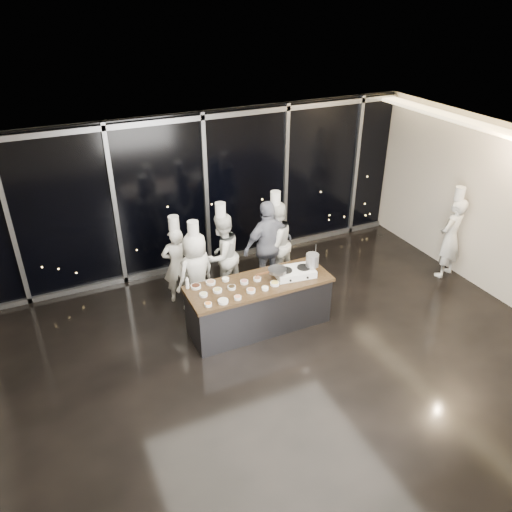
{
  "coord_description": "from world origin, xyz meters",
  "views": [
    {
      "loc": [
        -3.04,
        -5.49,
        5.31
      ],
      "look_at": [
        0.08,
        1.2,
        1.24
      ],
      "focal_mm": 35.0,
      "sensor_mm": 36.0,
      "label": 1
    }
  ],
  "objects": [
    {
      "name": "frying_pan",
      "position": [
        0.32,
        0.88,
        1.07
      ],
      "size": [
        0.57,
        0.36,
        0.05
      ],
      "rotation": [
        0.0,
        0.0,
        -0.13
      ],
      "color": "slate",
      "rests_on": "stove"
    },
    {
      "name": "chef_side",
      "position": [
        4.2,
        0.89,
        0.86
      ],
      "size": [
        0.71,
        0.57,
        1.92
      ],
      "rotation": [
        0.0,
        0.0,
        3.44
      ],
      "color": "silver",
      "rests_on": "ground"
    },
    {
      "name": "ground",
      "position": [
        0.0,
        0.0,
        0.0
      ],
      "size": [
        9.0,
        9.0,
        0.0
      ],
      "primitive_type": "plane",
      "color": "black",
      "rests_on": "ground"
    },
    {
      "name": "chef_far_left",
      "position": [
        -1.0,
        2.29,
        0.78
      ],
      "size": [
        0.62,
        0.48,
        1.73
      ],
      "rotation": [
        0.0,
        0.0,
        2.9
      ],
      "color": "silver",
      "rests_on": "ground"
    },
    {
      "name": "chef_left",
      "position": [
        -0.79,
        1.84,
        0.79
      ],
      "size": [
        0.89,
        0.73,
        1.78
      ],
      "rotation": [
        0.0,
        0.0,
        3.51
      ],
      "color": "silver",
      "rests_on": "ground"
    },
    {
      "name": "prep_bowls",
      "position": [
        -0.53,
        0.89,
        0.93
      ],
      "size": [
        1.38,
        0.77,
        0.05
      ],
      "color": "white",
      "rests_on": "demo_counter"
    },
    {
      "name": "room_shell",
      "position": [
        0.18,
        0.0,
        2.25
      ],
      "size": [
        9.02,
        7.02,
        3.21
      ],
      "color": "beige",
      "rests_on": "ground"
    },
    {
      "name": "window_wall",
      "position": [
        0.0,
        3.43,
        1.6
      ],
      "size": [
        8.9,
        0.11,
        3.2
      ],
      "color": "black",
      "rests_on": "ground"
    },
    {
      "name": "stock_pot",
      "position": [
        0.96,
        0.81,
        1.15
      ],
      "size": [
        0.25,
        0.25,
        0.22
      ],
      "primitive_type": "cylinder",
      "rotation": [
        0.0,
        0.0,
        -0.13
      ],
      "color": "#ADADB0",
      "rests_on": "stove"
    },
    {
      "name": "demo_counter",
      "position": [
        0.0,
        0.9,
        0.45
      ],
      "size": [
        2.46,
        0.86,
        0.9
      ],
      "color": "#36353A",
      "rests_on": "ground"
    },
    {
      "name": "stove",
      "position": [
        0.64,
        0.85,
        0.96
      ],
      "size": [
        0.71,
        0.49,
        0.14
      ],
      "rotation": [
        0.0,
        0.0,
        -0.13
      ],
      "color": "white",
      "rests_on": "demo_counter"
    },
    {
      "name": "squeeze_bottle",
      "position": [
        -1.14,
        1.24,
        1.0
      ],
      "size": [
        0.06,
        0.06,
        0.22
      ],
      "color": "silver",
      "rests_on": "demo_counter"
    },
    {
      "name": "chef_center",
      "position": [
        -0.17,
        2.17,
        0.83
      ],
      "size": [
        0.99,
        0.89,
        1.88
      ],
      "rotation": [
        0.0,
        0.0,
        3.56
      ],
      "color": "silver",
      "rests_on": "ground"
    },
    {
      "name": "chef_right",
      "position": [
        0.92,
        2.14,
        0.86
      ],
      "size": [
        1.01,
        0.91,
        1.92
      ],
      "rotation": [
        0.0,
        0.0,
        3.53
      ],
      "color": "silver",
      "rests_on": "ground"
    },
    {
      "name": "guest",
      "position": [
        0.71,
        2.02,
        0.91
      ],
      "size": [
        1.11,
        0.59,
        1.81
      ],
      "rotation": [
        0.0,
        0.0,
        3.28
      ],
      "color": "#161F3D",
      "rests_on": "ground"
    }
  ]
}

